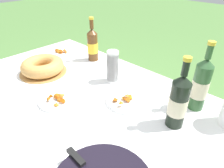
{
  "coord_description": "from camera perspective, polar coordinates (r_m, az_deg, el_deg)",
  "views": [
    {
      "loc": [
        0.78,
        -0.49,
        1.37
      ],
      "look_at": [
        0.12,
        0.19,
        0.79
      ],
      "focal_mm": 32.0,
      "sensor_mm": 36.0,
      "label": 1
    }
  ],
  "objects": [
    {
      "name": "garden_table",
      "position": [
        1.17,
        -10.82,
        -6.73
      ],
      "size": [
        1.64,
        1.13,
        0.72
      ],
      "color": "brown",
      "rests_on": "ground_plane"
    },
    {
      "name": "tablecloth",
      "position": [
        1.14,
        -11.07,
        -4.75
      ],
      "size": [
        1.65,
        1.14,
        0.1
      ],
      "color": "white",
      "rests_on": "garden_table"
    },
    {
      "name": "bundt_cake",
      "position": [
        1.42,
        -19.22,
        4.78
      ],
      "size": [
        0.31,
        0.31,
        0.09
      ],
      "color": "#B78447",
      "rests_on": "tablecloth"
    },
    {
      "name": "cup_stack",
      "position": [
        1.22,
        0.21,
        4.98
      ],
      "size": [
        0.07,
        0.07,
        0.2
      ],
      "color": "white",
      "rests_on": "tablecloth"
    },
    {
      "name": "cider_bottle_green",
      "position": [
        1.06,
        23.95,
        -0.18
      ],
      "size": [
        0.08,
        0.08,
        0.36
      ],
      "color": "#2D562D",
      "rests_on": "tablecloth"
    },
    {
      "name": "cider_bottle_amber",
      "position": [
        1.51,
        -5.56,
        11.09
      ],
      "size": [
        0.08,
        0.08,
        0.32
      ],
      "color": "brown",
      "rests_on": "tablecloth"
    },
    {
      "name": "juice_bottle_red",
      "position": [
        0.92,
        18.42,
        -4.81
      ],
      "size": [
        0.08,
        0.08,
        0.34
      ],
      "color": "black",
      "rests_on": "tablecloth"
    },
    {
      "name": "snack_plate_near",
      "position": [
        1.08,
        4.14,
        -4.56
      ],
      "size": [
        0.23,
        0.23,
        0.06
      ],
      "color": "white",
      "rests_on": "tablecloth"
    },
    {
      "name": "snack_plate_left",
      "position": [
        1.12,
        -15.19,
        -4.21
      ],
      "size": [
        0.21,
        0.21,
        0.06
      ],
      "color": "white",
      "rests_on": "tablecloth"
    },
    {
      "name": "snack_plate_right",
      "position": [
        1.7,
        -14.39,
        8.66
      ],
      "size": [
        0.22,
        0.22,
        0.06
      ],
      "color": "white",
      "rests_on": "tablecloth"
    }
  ]
}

